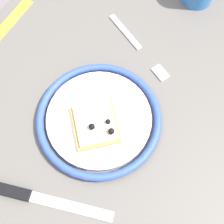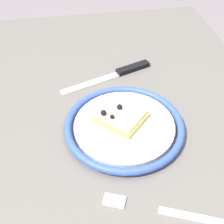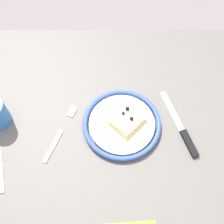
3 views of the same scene
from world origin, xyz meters
name	(u,v)px [view 3 (image 3 of 3)]	position (x,y,z in m)	size (l,w,h in m)	color
ground_plane	(120,181)	(0.00, 0.00, 0.00)	(6.00, 6.00, 0.00)	slate
dining_table	(125,133)	(0.00, 0.00, 0.62)	(1.04, 0.74, 0.74)	#5B5651
plate	(121,124)	(-0.02, -0.02, 0.75)	(0.24, 0.24, 0.02)	white
pizza_slice_near	(128,121)	(0.00, -0.02, 0.76)	(0.12, 0.12, 0.03)	tan
knife	(184,134)	(0.17, -0.06, 0.74)	(0.10, 0.23, 0.01)	silver
fork	(60,133)	(-0.21, -0.05, 0.74)	(0.09, 0.19, 0.00)	silver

